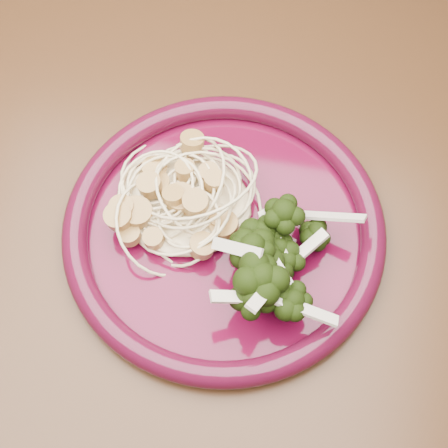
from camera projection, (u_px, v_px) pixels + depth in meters
name	position (u px, v px, depth m)	size (l,w,h in m)	color
dining_table	(202.00, 266.00, 0.73)	(1.20, 0.80, 0.75)	#472814
dinner_plate	(224.00, 228.00, 0.62)	(0.42, 0.42, 0.03)	#48061E
spaghetti_pile	(183.00, 198.00, 0.63)	(0.14, 0.12, 0.03)	beige
scallop_cluster	(181.00, 178.00, 0.59)	(0.14, 0.14, 0.05)	tan
broccoli_pile	(277.00, 249.00, 0.59)	(0.09, 0.15, 0.05)	black
onion_garnish	(280.00, 234.00, 0.56)	(0.06, 0.10, 0.06)	beige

